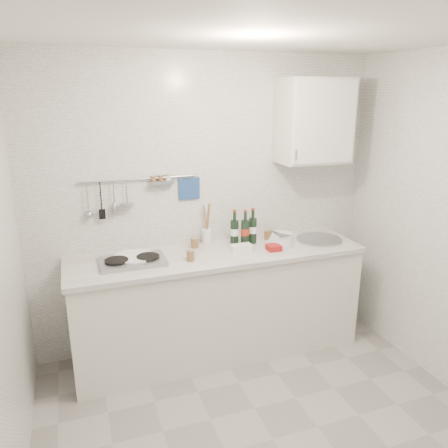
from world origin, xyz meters
name	(u,v)px	position (x,y,z in m)	size (l,w,h in m)	color
floor	(273,439)	(0.00, 0.00, 0.00)	(3.00, 3.00, 0.00)	slate
ceiling	(290,25)	(0.00, 0.00, 2.50)	(3.00, 3.00, 0.00)	silver
back_wall	(207,205)	(0.00, 1.40, 1.25)	(3.00, 0.02, 2.50)	silver
counter	(219,306)	(0.01, 1.10, 0.43)	(2.44, 0.64, 0.96)	silver
wall_rail	(137,191)	(-0.60, 1.37, 1.43)	(0.98, 0.09, 0.34)	#93969B
wall_cabinet	(314,121)	(0.90, 1.22, 1.95)	(0.60, 0.38, 0.70)	silver
plate_stack_hob	(134,258)	(-0.68, 1.15, 0.94)	(0.33, 0.33, 0.04)	#4755A1
plate_stack_sink	(280,240)	(0.56, 1.10, 0.97)	(0.24, 0.22, 0.10)	white
wine_bottles	(244,227)	(0.27, 1.22, 1.07)	(0.24, 0.11, 0.31)	black
butter_dish	(241,248)	(0.19, 1.08, 0.95)	(0.18, 0.09, 0.05)	white
strawberry_punnet	(274,248)	(0.45, 1.00, 0.94)	(0.11, 0.11, 0.05)	#AE131C
utensil_crock	(207,235)	(-0.03, 1.33, 1.01)	(0.09, 0.09, 0.36)	white
jar_a	(195,242)	(-0.15, 1.28, 0.97)	(0.07, 0.07, 0.09)	brown
jar_b	(273,235)	(0.57, 1.25, 0.96)	(0.07, 0.07, 0.08)	brown
jar_c	(268,234)	(0.52, 1.27, 0.96)	(0.06, 0.06, 0.09)	brown
jar_d	(191,255)	(-0.27, 1.00, 0.97)	(0.07, 0.07, 0.09)	brown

